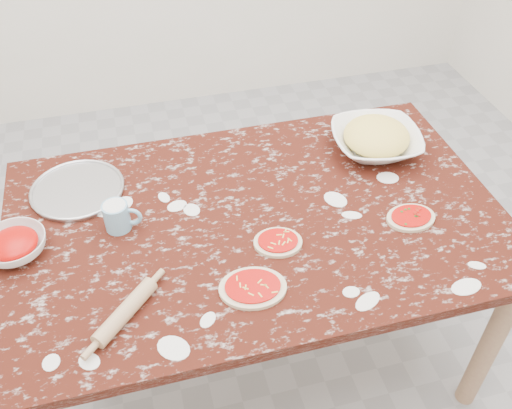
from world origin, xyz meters
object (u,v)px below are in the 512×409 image
at_px(worktable, 256,234).
at_px(rolling_pin, 125,312).
at_px(pizza_tray, 78,190).
at_px(flour_mug, 118,216).
at_px(sauce_bowl, 15,246).
at_px(cheese_bowl, 376,141).

height_order(worktable, rolling_pin, rolling_pin).
height_order(pizza_tray, rolling_pin, rolling_pin).
bearing_deg(flour_mug, rolling_pin, -91.81).
distance_m(sauce_bowl, rolling_pin, 0.44).
bearing_deg(cheese_bowl, sauce_bowl, -170.70).
bearing_deg(flour_mug, worktable, -7.86).
bearing_deg(worktable, flour_mug, 172.14).
bearing_deg(pizza_tray, cheese_bowl, -2.07).
relative_size(pizza_tray, cheese_bowl, 0.96).
height_order(pizza_tray, cheese_bowl, cheese_bowl).
bearing_deg(worktable, pizza_tray, 153.91).
relative_size(cheese_bowl, rolling_pin, 1.42).
bearing_deg(worktable, sauce_bowl, 177.88).
bearing_deg(sauce_bowl, rolling_pin, -47.14).
height_order(sauce_bowl, cheese_bowl, cheese_bowl).
bearing_deg(sauce_bowl, pizza_tray, 52.95).
relative_size(worktable, rolling_pin, 7.08).
relative_size(worktable, sauce_bowl, 8.35).
height_order(sauce_bowl, flour_mug, flour_mug).
bearing_deg(cheese_bowl, rolling_pin, -151.14).
height_order(worktable, pizza_tray, pizza_tray).
xyz_separation_m(pizza_tray, cheese_bowl, (1.07, -0.04, 0.03)).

